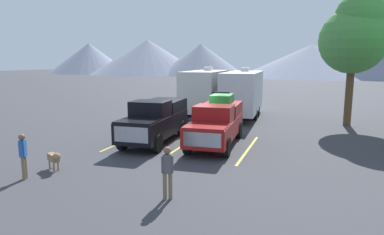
{
  "coord_description": "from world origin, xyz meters",
  "views": [
    {
      "loc": [
        5.87,
        -16.39,
        4.16
      ],
      "look_at": [
        0.0,
        0.19,
        1.2
      ],
      "focal_mm": 31.53,
      "sensor_mm": 36.0,
      "label": 1
    }
  ],
  "objects": [
    {
      "name": "person_a",
      "position": [
        -3.58,
        -7.55,
        0.94
      ],
      "size": [
        0.27,
        0.34,
        1.64
      ],
      "color": "#726047",
      "rests_on": "ground"
    },
    {
      "name": "camper_trailer_a",
      "position": [
        -1.77,
        8.2,
        1.96
      ],
      "size": [
        2.81,
        7.66,
        3.71
      ],
      "color": "silver",
      "rests_on": "ground"
    },
    {
      "name": "lot_stripe_a",
      "position": [
        -3.2,
        -0.81,
        0.0
      ],
      "size": [
        0.12,
        5.5,
        0.01
      ],
      "primitive_type": "cube",
      "color": "gold",
      "rests_on": "ground"
    },
    {
      "name": "pickup_truck_a",
      "position": [
        -1.63,
        -0.84,
        1.17
      ],
      "size": [
        2.32,
        5.6,
        2.21
      ],
      "color": "black",
      "rests_on": "ground"
    },
    {
      "name": "lot_stripe_b",
      "position": [
        0.0,
        -0.81,
        0.0
      ],
      "size": [
        0.12,
        5.5,
        0.01
      ],
      "primitive_type": "cube",
      "color": "gold",
      "rests_on": "ground"
    },
    {
      "name": "ground_plane",
      "position": [
        0.0,
        0.0,
        0.0
      ],
      "size": [
        240.0,
        240.0,
        0.0
      ],
      "primitive_type": "plane",
      "color": "#38383D"
    },
    {
      "name": "mountain_ridge",
      "position": [
        4.28,
        78.54,
        5.92
      ],
      "size": [
        157.41,
        41.96,
        16.09
      ],
      "color": "gray",
      "rests_on": "ground"
    },
    {
      "name": "camper_trailer_b",
      "position": [
        1.14,
        8.15,
        1.94
      ],
      "size": [
        2.73,
        8.29,
        3.67
      ],
      "color": "silver",
      "rests_on": "ground"
    },
    {
      "name": "dog",
      "position": [
        -3.26,
        -6.4,
        0.5
      ],
      "size": [
        0.87,
        0.59,
        0.74
      ],
      "color": "olive",
      "rests_on": "ground"
    },
    {
      "name": "person_b",
      "position": [
        1.93,
        -7.48,
        0.95
      ],
      "size": [
        0.34,
        0.28,
        1.65
      ],
      "color": "#726047",
      "rests_on": "ground"
    },
    {
      "name": "lot_stripe_c",
      "position": [
        3.2,
        -0.81,
        0.0
      ],
      "size": [
        0.12,
        5.5,
        0.01
      ],
      "primitive_type": "cube",
      "color": "gold",
      "rests_on": "ground"
    },
    {
      "name": "pickup_truck_b",
      "position": [
        1.5,
        -0.29,
        1.17
      ],
      "size": [
        2.34,
        5.8,
        2.58
      ],
      "color": "maroon",
      "rests_on": "ground"
    },
    {
      "name": "tree_a",
      "position": [
        8.24,
        7.24,
        5.76
      ],
      "size": [
        4.15,
        4.15,
        8.33
      ],
      "color": "brown",
      "rests_on": "ground"
    }
  ]
}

